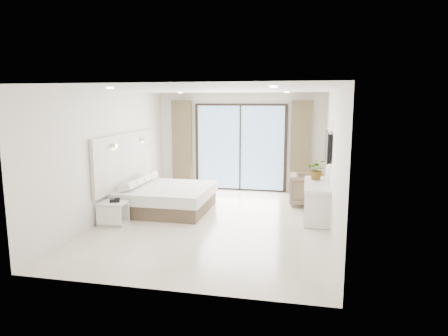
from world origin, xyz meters
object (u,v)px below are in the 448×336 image
(nightstand, at_px, (113,213))
(armchair, at_px, (307,188))
(bed, at_px, (166,198))
(console_desk, at_px, (316,192))

(nightstand, bearing_deg, armchair, 30.92)
(nightstand, xyz_separation_m, armchair, (3.83, 2.41, 0.18))
(bed, height_order, armchair, armchair)
(bed, bearing_deg, armchair, 20.05)
(console_desk, height_order, armchair, armchair)
(bed, relative_size, nightstand, 3.81)
(console_desk, relative_size, armchair, 1.98)
(bed, height_order, console_desk, console_desk)
(nightstand, bearing_deg, bed, 61.02)
(nightstand, distance_m, armchair, 4.53)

